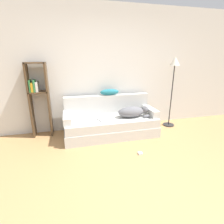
% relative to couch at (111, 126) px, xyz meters
% --- Properties ---
extents(ground_plane, '(20.00, 20.00, 0.00)m').
position_rel_couch_xyz_m(ground_plane, '(-0.04, -1.72, -0.20)').
color(ground_plane, tan).
extents(wall_back, '(7.79, 0.06, 2.70)m').
position_rel_couch_xyz_m(wall_back, '(-0.04, 0.54, 1.15)').
color(wall_back, silver).
rests_on(wall_back, ground_plane).
extents(couch, '(1.95, 0.82, 0.40)m').
position_rel_couch_xyz_m(couch, '(0.00, 0.00, 0.00)').
color(couch, silver).
rests_on(couch, ground_plane).
extents(couch_backrest, '(1.91, 0.15, 0.41)m').
position_rel_couch_xyz_m(couch_backrest, '(0.00, 0.34, 0.41)').
color(couch_backrest, silver).
rests_on(couch_backrest, couch).
extents(couch_arm_left, '(0.15, 0.63, 0.15)m').
position_rel_couch_xyz_m(couch_arm_left, '(-0.90, -0.01, 0.28)').
color(couch_arm_left, silver).
rests_on(couch_arm_left, couch).
extents(couch_arm_right, '(0.15, 0.63, 0.15)m').
position_rel_couch_xyz_m(couch_arm_right, '(0.90, -0.01, 0.28)').
color(couch_arm_right, silver).
rests_on(couch_arm_right, couch).
extents(dog, '(0.68, 0.31, 0.23)m').
position_rel_couch_xyz_m(dog, '(0.46, -0.08, 0.32)').
color(dog, slate).
rests_on(dog, couch).
extents(laptop, '(0.35, 0.29, 0.02)m').
position_rel_couch_xyz_m(laptop, '(-0.14, -0.08, 0.21)').
color(laptop, '#B7B7BC').
rests_on(laptop, couch).
extents(throw_pillow, '(0.42, 0.15, 0.14)m').
position_rel_couch_xyz_m(throw_pillow, '(0.05, 0.34, 0.68)').
color(throw_pillow, teal).
rests_on(throw_pillow, couch_backrest).
extents(bookshelf, '(0.39, 0.26, 1.53)m').
position_rel_couch_xyz_m(bookshelf, '(-1.43, 0.36, 0.67)').
color(bookshelf, '#4C3823').
rests_on(bookshelf, ground_plane).
extents(floor_lamp, '(0.27, 0.27, 1.63)m').
position_rel_couch_xyz_m(floor_lamp, '(1.52, 0.17, 1.06)').
color(floor_lamp, '#232326').
rests_on(floor_lamp, ground_plane).
extents(power_adapter, '(0.07, 0.07, 0.03)m').
position_rel_couch_xyz_m(power_adapter, '(0.31, -0.90, -0.18)').
color(power_adapter, silver).
rests_on(power_adapter, ground_plane).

